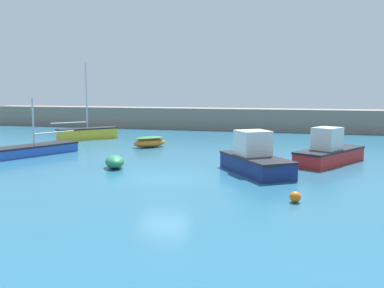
{
  "coord_description": "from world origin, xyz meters",
  "views": [
    {
      "loc": [
        6.93,
        -19.74,
        4.38
      ],
      "look_at": [
        -0.75,
        7.75,
        0.77
      ],
      "focal_mm": 40.0,
      "sensor_mm": 36.0,
      "label": 1
    }
  ],
  "objects_px": {
    "cabin_cruiser_white": "(329,152)",
    "sailboat_tall_mast": "(87,133)",
    "mooring_buoy_orange": "(295,197)",
    "rowboat_with_red_cover": "(149,142)",
    "dinghy_near_pier": "(115,162)",
    "sailboat_twin_hulled": "(35,150)",
    "motorboat_with_cabin": "(255,159)"
  },
  "relations": [
    {
      "from": "mooring_buoy_orange",
      "to": "dinghy_near_pier",
      "type": "bearing_deg",
      "value": 154.0
    },
    {
      "from": "sailboat_twin_hulled",
      "to": "mooring_buoy_orange",
      "type": "height_order",
      "value": "sailboat_twin_hulled"
    },
    {
      "from": "dinghy_near_pier",
      "to": "mooring_buoy_orange",
      "type": "bearing_deg",
      "value": 34.93
    },
    {
      "from": "cabin_cruiser_white",
      "to": "sailboat_tall_mast",
      "type": "xyz_separation_m",
      "value": [
        -20.33,
        7.6,
        -0.16
      ]
    },
    {
      "from": "cabin_cruiser_white",
      "to": "mooring_buoy_orange",
      "type": "distance_m",
      "value": 9.81
    },
    {
      "from": "motorboat_with_cabin",
      "to": "rowboat_with_red_cover",
      "type": "height_order",
      "value": "motorboat_with_cabin"
    },
    {
      "from": "dinghy_near_pier",
      "to": "rowboat_with_red_cover",
      "type": "bearing_deg",
      "value": 159.52
    },
    {
      "from": "rowboat_with_red_cover",
      "to": "motorboat_with_cabin",
      "type": "bearing_deg",
      "value": -89.45
    },
    {
      "from": "rowboat_with_red_cover",
      "to": "sailboat_twin_hulled",
      "type": "bearing_deg",
      "value": 175.95
    },
    {
      "from": "mooring_buoy_orange",
      "to": "sailboat_twin_hulled",
      "type": "bearing_deg",
      "value": 155.62
    },
    {
      "from": "sailboat_twin_hulled",
      "to": "motorboat_with_cabin",
      "type": "relative_size",
      "value": 1.18
    },
    {
      "from": "sailboat_twin_hulled",
      "to": "mooring_buoy_orange",
      "type": "distance_m",
      "value": 19.22
    },
    {
      "from": "dinghy_near_pier",
      "to": "mooring_buoy_orange",
      "type": "xyz_separation_m",
      "value": [
        10.11,
        -4.93,
        -0.14
      ]
    },
    {
      "from": "motorboat_with_cabin",
      "to": "rowboat_with_red_cover",
      "type": "xyz_separation_m",
      "value": [
        -9.14,
        8.13,
        -0.35
      ]
    },
    {
      "from": "rowboat_with_red_cover",
      "to": "mooring_buoy_orange",
      "type": "height_order",
      "value": "rowboat_with_red_cover"
    },
    {
      "from": "cabin_cruiser_white",
      "to": "sailboat_tall_mast",
      "type": "relative_size",
      "value": 0.86
    },
    {
      "from": "rowboat_with_red_cover",
      "to": "sailboat_tall_mast",
      "type": "xyz_separation_m",
      "value": [
        -7.29,
        3.54,
        0.14
      ]
    },
    {
      "from": "rowboat_with_red_cover",
      "to": "sailboat_tall_mast",
      "type": "relative_size",
      "value": 0.4
    },
    {
      "from": "sailboat_twin_hulled",
      "to": "dinghy_near_pier",
      "type": "distance_m",
      "value": 7.98
    },
    {
      "from": "motorboat_with_cabin",
      "to": "sailboat_tall_mast",
      "type": "distance_m",
      "value": 20.15
    },
    {
      "from": "dinghy_near_pier",
      "to": "rowboat_with_red_cover",
      "type": "height_order",
      "value": "rowboat_with_red_cover"
    },
    {
      "from": "cabin_cruiser_white",
      "to": "motorboat_with_cabin",
      "type": "bearing_deg",
      "value": 165.49
    },
    {
      "from": "cabin_cruiser_white",
      "to": "mooring_buoy_orange",
      "type": "relative_size",
      "value": 13.13
    },
    {
      "from": "motorboat_with_cabin",
      "to": "dinghy_near_pier",
      "type": "height_order",
      "value": "motorboat_with_cabin"
    },
    {
      "from": "sailboat_twin_hulled",
      "to": "cabin_cruiser_white",
      "type": "bearing_deg",
      "value": 117.95
    },
    {
      "from": "sailboat_tall_mast",
      "to": "mooring_buoy_orange",
      "type": "relative_size",
      "value": 15.25
    },
    {
      "from": "dinghy_near_pier",
      "to": "sailboat_twin_hulled",
      "type": "bearing_deg",
      "value": -141.17
    },
    {
      "from": "sailboat_twin_hulled",
      "to": "cabin_cruiser_white",
      "type": "distance_m",
      "value": 19.18
    },
    {
      "from": "sailboat_twin_hulled",
      "to": "sailboat_tall_mast",
      "type": "height_order",
      "value": "sailboat_tall_mast"
    },
    {
      "from": "motorboat_with_cabin",
      "to": "cabin_cruiser_white",
      "type": "relative_size",
      "value": 0.9
    },
    {
      "from": "mooring_buoy_orange",
      "to": "cabin_cruiser_white",
      "type": "bearing_deg",
      "value": 80.6
    },
    {
      "from": "cabin_cruiser_white",
      "to": "mooring_buoy_orange",
      "type": "bearing_deg",
      "value": -160.06
    }
  ]
}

